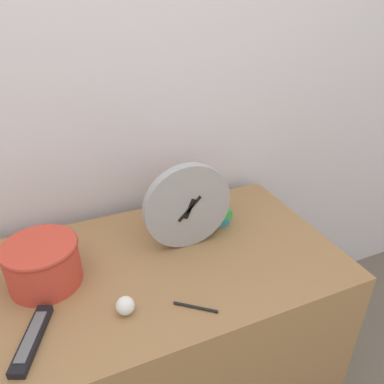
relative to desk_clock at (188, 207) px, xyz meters
name	(u,v)px	position (x,y,z in m)	size (l,w,h in m)	color
wall_back	(80,85)	(-0.23, 0.34, 0.32)	(6.00, 0.04, 2.40)	silver
desk	(133,352)	(-0.23, -0.05, -0.51)	(1.35, 0.65, 0.73)	olive
desk_clock	(188,207)	(0.00, 0.00, 0.00)	(0.29, 0.04, 0.29)	#99999E
book_stack	(193,205)	(0.07, 0.12, -0.08)	(0.24, 0.20, 0.14)	#2D9ED1
basket	(42,262)	(-0.44, -0.01, -0.07)	(0.21, 0.21, 0.13)	#C63D2D
tv_remote	(32,339)	(-0.49, -0.21, -0.13)	(0.11, 0.20, 0.02)	black
crumpled_paper_ball	(125,306)	(-0.26, -0.21, -0.12)	(0.05, 0.05, 0.05)	white
pen	(196,307)	(-0.09, -0.27, -0.14)	(0.10, 0.08, 0.01)	black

